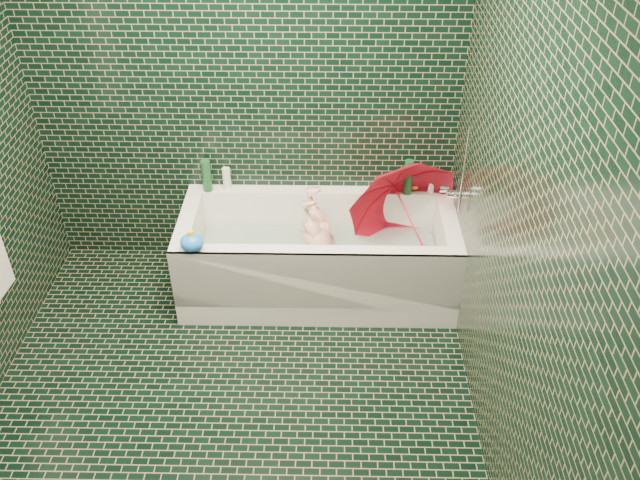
{
  "coord_description": "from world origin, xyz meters",
  "views": [
    {
      "loc": [
        0.53,
        -2.37,
        2.87
      ],
      "look_at": [
        0.47,
        0.82,
        0.53
      ],
      "focal_mm": 38.0,
      "sensor_mm": 36.0,
      "label": 1
    }
  ],
  "objects_px": {
    "bathtub": "(318,263)",
    "child": "(324,253)",
    "umbrella": "(409,217)",
    "rubber_duck": "(415,184)",
    "bath_toy": "(192,242)"
  },
  "relations": [
    {
      "from": "bathtub",
      "to": "child",
      "type": "xyz_separation_m",
      "value": [
        0.04,
        -0.02,
        0.1
      ]
    },
    {
      "from": "bathtub",
      "to": "rubber_duck",
      "type": "height_order",
      "value": "rubber_duck"
    },
    {
      "from": "rubber_duck",
      "to": "umbrella",
      "type": "bearing_deg",
      "value": -111.91
    },
    {
      "from": "bathtub",
      "to": "umbrella",
      "type": "distance_m",
      "value": 0.65
    },
    {
      "from": "rubber_duck",
      "to": "bath_toy",
      "type": "height_order",
      "value": "bath_toy"
    },
    {
      "from": "bathtub",
      "to": "bath_toy",
      "type": "height_order",
      "value": "bath_toy"
    },
    {
      "from": "child",
      "to": "bath_toy",
      "type": "bearing_deg",
      "value": -54.93
    },
    {
      "from": "child",
      "to": "umbrella",
      "type": "relative_size",
      "value": 1.23
    },
    {
      "from": "child",
      "to": "bath_toy",
      "type": "xyz_separation_m",
      "value": [
        -0.74,
        -0.31,
        0.3
      ]
    },
    {
      "from": "child",
      "to": "rubber_duck",
      "type": "height_order",
      "value": "rubber_duck"
    },
    {
      "from": "bathtub",
      "to": "umbrella",
      "type": "relative_size",
      "value": 2.51
    },
    {
      "from": "rubber_duck",
      "to": "child",
      "type": "bearing_deg",
      "value": -157.51
    },
    {
      "from": "bath_toy",
      "to": "umbrella",
      "type": "bearing_deg",
      "value": 6.01
    },
    {
      "from": "child",
      "to": "umbrella",
      "type": "distance_m",
      "value": 0.57
    },
    {
      "from": "bathtub",
      "to": "child",
      "type": "height_order",
      "value": "bathtub"
    }
  ]
}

